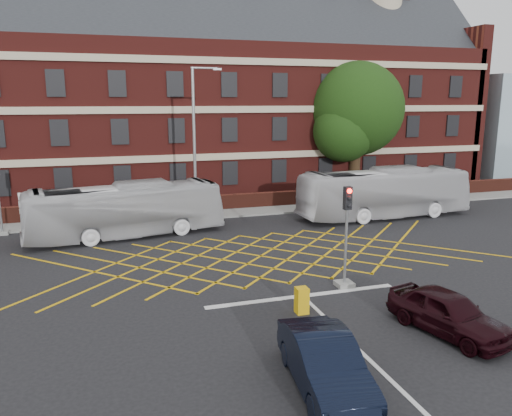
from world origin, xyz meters
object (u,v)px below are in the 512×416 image
object	(u,v)px
deciduous_tree	(356,116)
bus_right	(384,193)
car_maroon	(448,313)
traffic_light_near	(346,246)
street_lamp	(196,171)
utility_cabinet	(302,300)
car_navy	(325,363)
bus_left	(125,210)
direction_signs	(29,204)

from	to	relation	value
deciduous_tree	bus_right	bearing A→B (deg)	-104.15
car_maroon	traffic_light_near	xyz separation A→B (m)	(-1.32, 4.91, 1.03)
street_lamp	utility_cabinet	size ratio (longest dim) A/B	9.79
car_navy	deciduous_tree	world-z (taller)	deciduous_tree
bus_right	car_navy	xyz separation A→B (m)	(-12.42, -17.44, -0.89)
bus_left	direction_signs	bearing A→B (deg)	43.74
deciduous_tree	traffic_light_near	size ratio (longest dim) A/B	2.51
car_maroon	street_lamp	distance (m)	18.38
car_navy	street_lamp	distance (m)	19.42
street_lamp	utility_cabinet	bearing A→B (deg)	-85.42
utility_cabinet	direction_signs	bearing A→B (deg)	123.18
bus_right	direction_signs	bearing A→B (deg)	76.59
street_lamp	direction_signs	world-z (taller)	street_lamp
deciduous_tree	car_navy	bearing A→B (deg)	-119.54
car_navy	utility_cabinet	distance (m)	4.95
car_navy	street_lamp	xyz separation A→B (m)	(0.14, 19.24, 2.61)
car_navy	car_maroon	bearing A→B (deg)	25.14
traffic_light_near	direction_signs	size ratio (longest dim) A/B	1.94
traffic_light_near	car_maroon	bearing A→B (deg)	-74.94
bus_right	street_lamp	xyz separation A→B (m)	(-12.28, 1.81, 1.72)
bus_left	deciduous_tree	distance (m)	20.94
car_navy	utility_cabinet	size ratio (longest dim) A/B	4.69
bus_left	utility_cabinet	world-z (taller)	bus_left
direction_signs	utility_cabinet	distance (m)	20.51
bus_left	utility_cabinet	bearing A→B (deg)	-165.04
bus_left	car_navy	bearing A→B (deg)	-174.90
car_maroon	utility_cabinet	world-z (taller)	car_maroon
bus_left	bus_right	xyz separation A→B (m)	(16.71, -0.15, 0.10)
bus_left	traffic_light_near	world-z (taller)	traffic_light_near
utility_cabinet	bus_right	bearing A→B (deg)	48.71
bus_right	car_maroon	world-z (taller)	bus_right
traffic_light_near	utility_cabinet	world-z (taller)	traffic_light_near
street_lamp	bus_left	bearing A→B (deg)	-159.49
deciduous_tree	utility_cabinet	world-z (taller)	deciduous_tree
bus_right	car_maroon	bearing A→B (deg)	153.65
car_maroon	traffic_light_near	world-z (taller)	traffic_light_near
car_maroon	street_lamp	world-z (taller)	street_lamp
bus_left	utility_cabinet	distance (m)	14.02
bus_left	direction_signs	distance (m)	7.11
bus_right	utility_cabinet	world-z (taller)	bus_right
traffic_light_near	street_lamp	distance (m)	13.21
bus_left	street_lamp	distance (m)	5.07
bus_right	direction_signs	world-z (taller)	bus_right
car_maroon	street_lamp	size ratio (longest dim) A/B	0.45
direction_signs	car_maroon	bearing A→B (deg)	-52.75
bus_right	bus_left	bearing A→B (deg)	87.45
car_navy	deciduous_tree	xyz separation A→B (m)	(14.46, 25.51, 5.70)
bus_left	street_lamp	bearing A→B (deg)	-78.11
car_maroon	deciduous_tree	world-z (taller)	deciduous_tree
bus_right	street_lamp	distance (m)	12.53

